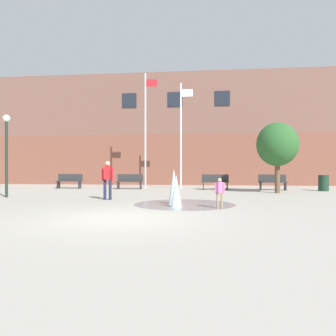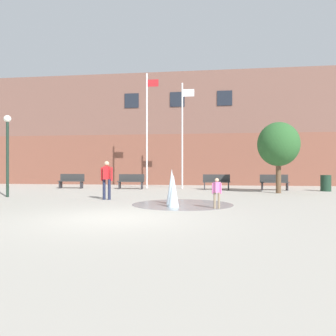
# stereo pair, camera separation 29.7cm
# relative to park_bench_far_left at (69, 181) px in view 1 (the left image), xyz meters

# --- Properties ---
(ground_plane) EXTENTS (100.00, 100.00, 0.00)m
(ground_plane) POSITION_rel_park_bench_far_left_xyz_m (6.28, -11.46, -0.48)
(ground_plane) COLOR #9E998E
(library_building) EXTENTS (36.00, 6.05, 8.54)m
(library_building) POSITION_rel_park_bench_far_left_xyz_m (6.28, 7.65, 3.79)
(library_building) COLOR brown
(library_building) RESTS_ON ground
(splash_fountain) EXTENTS (3.63, 3.63, 1.27)m
(splash_fountain) POSITION_rel_park_bench_far_left_xyz_m (7.52, -8.30, -0.02)
(splash_fountain) COLOR gray
(splash_fountain) RESTS_ON ground
(park_bench_far_left) EXTENTS (1.60, 0.44, 0.91)m
(park_bench_far_left) POSITION_rel_park_bench_far_left_xyz_m (0.00, 0.00, 0.00)
(park_bench_far_left) COLOR #28282D
(park_bench_far_left) RESTS_ON ground
(park_bench_under_left_flagpole) EXTENTS (1.60, 0.44, 0.91)m
(park_bench_under_left_flagpole) POSITION_rel_park_bench_far_left_xyz_m (3.91, -0.15, 0.00)
(park_bench_under_left_flagpole) COLOR #28282D
(park_bench_under_left_flagpole) RESTS_ON ground
(park_bench_under_right_flagpole) EXTENTS (1.60, 0.44, 0.91)m
(park_bench_under_right_flagpole) POSITION_rel_park_bench_far_left_xyz_m (9.10, -0.17, 0.00)
(park_bench_under_right_flagpole) COLOR #28282D
(park_bench_under_right_flagpole) RESTS_ON ground
(park_bench_far_right) EXTENTS (1.60, 0.44, 0.91)m
(park_bench_far_right) POSITION_rel_park_bench_far_left_xyz_m (12.43, -0.12, 0.00)
(park_bench_far_right) COLOR #28282D
(park_bench_far_right) RESTS_ON ground
(child_with_pink_shirt) EXTENTS (0.31, 0.23, 0.99)m
(child_with_pink_shirt) POSITION_rel_park_bench_far_left_xyz_m (8.97, -9.09, 0.10)
(child_with_pink_shirt) COLOR #89755B
(child_with_pink_shirt) RESTS_ON ground
(adult_near_bench) EXTENTS (0.50, 0.34, 1.59)m
(adult_near_bench) POSITION_rel_park_bench_far_left_xyz_m (4.52, -6.74, 0.45)
(adult_near_bench) COLOR #1E233D
(adult_near_bench) RESTS_ON ground
(flagpole_left) EXTENTS (0.80, 0.10, 7.31)m
(flagpole_left) POSITION_rel_park_bench_far_left_xyz_m (4.77, 0.68, 3.41)
(flagpole_left) COLOR silver
(flagpole_left) RESTS_ON ground
(flagpole_right) EXTENTS (0.80, 0.10, 6.62)m
(flagpole_right) POSITION_rel_park_bench_far_left_xyz_m (7.03, 0.68, 3.06)
(flagpole_right) COLOR silver
(flagpole_right) RESTS_ON ground
(lamp_post_left_lane) EXTENTS (0.32, 0.32, 3.67)m
(lamp_post_left_lane) POSITION_rel_park_bench_far_left_xyz_m (-0.27, -6.17, 1.94)
(lamp_post_left_lane) COLOR #192D23
(lamp_post_left_lane) RESTS_ON ground
(trash_can) EXTENTS (0.56, 0.56, 0.90)m
(trash_can) POSITION_rel_park_bench_far_left_xyz_m (15.13, -0.55, -0.03)
(trash_can) COLOR #193323
(trash_can) RESTS_ON ground
(street_tree_near_building) EXTENTS (2.13, 2.13, 3.66)m
(street_tree_near_building) POSITION_rel_park_bench_far_left_xyz_m (12.23, -2.35, 2.03)
(street_tree_near_building) COLOR brown
(street_tree_near_building) RESTS_ON ground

